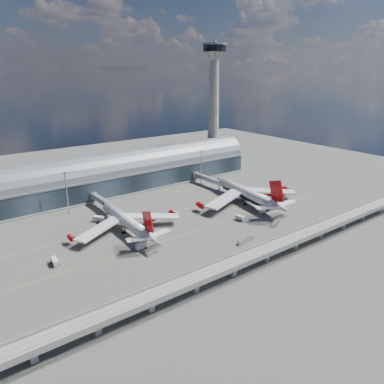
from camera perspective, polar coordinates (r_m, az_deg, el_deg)
ground at (r=209.62m, az=0.01°, el=-4.71°), size 500.00×500.00×0.00m
taxi_lines at (r=226.33m, az=-3.38°, el=-2.96°), size 200.00×80.12×0.01m
terminal at (r=268.86m, az=-10.09°, el=2.78°), size 200.00×30.00×28.00m
control_tower at (r=312.42m, az=3.33°, el=12.69°), size 19.00×19.00×103.00m
guideway at (r=170.90m, az=11.35°, el=-8.73°), size 220.00×8.50×7.20m
floodlight_mast_left at (r=229.53m, az=-18.55°, el=0.00°), size 3.00×0.70×25.70m
floodlight_mast_right at (r=275.66m, az=1.39°, el=3.94°), size 3.00×0.70×25.70m
airliner_left at (r=200.02m, az=-9.87°, el=-4.41°), size 61.55×64.66×19.71m
airliner_right at (r=240.30m, az=8.48°, el=-0.32°), size 70.34×73.59×23.41m
jet_bridge_left at (r=236.87m, az=-13.76°, el=-1.16°), size 4.40×28.00×7.25m
jet_bridge_right at (r=275.95m, az=2.12°, el=2.13°), size 4.40×32.00×7.25m
service_truck_0 at (r=177.30m, az=-20.16°, el=-9.93°), size 2.85×6.75×2.72m
service_truck_1 at (r=181.72m, az=-7.78°, el=-8.14°), size 5.64×3.43×3.05m
service_truck_2 at (r=228.26m, az=10.74°, el=-2.70°), size 7.64×4.06×2.66m
service_truck_3 at (r=214.22m, az=7.34°, el=-3.95°), size 2.65×5.74×2.71m
service_truck_4 at (r=217.45m, az=-2.84°, el=-3.39°), size 3.19×5.84×3.28m
service_truck_5 at (r=217.08m, az=-14.00°, el=-4.00°), size 6.10×6.56×3.14m
cargo_train_0 at (r=176.53m, az=-6.12°, el=-9.19°), size 6.60×3.02×1.45m
cargo_train_1 at (r=189.01m, az=8.19°, el=-7.26°), size 11.58×3.10×1.91m
cargo_train_2 at (r=212.33m, az=12.60°, el=-4.60°), size 10.34×6.19×1.78m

